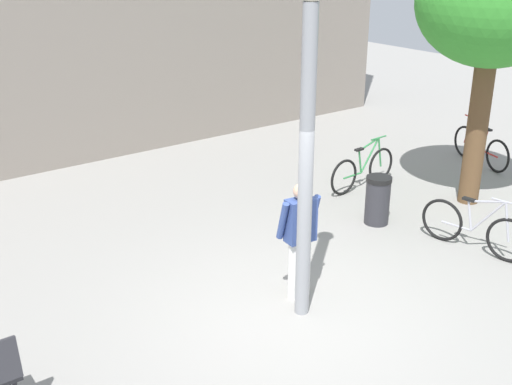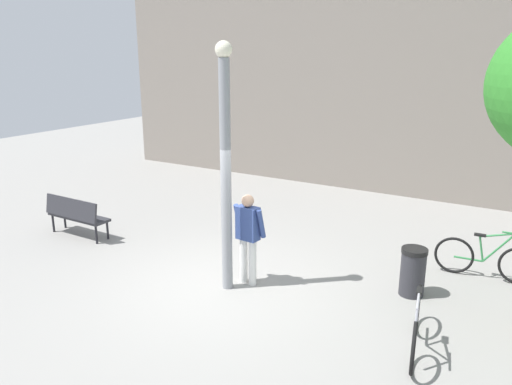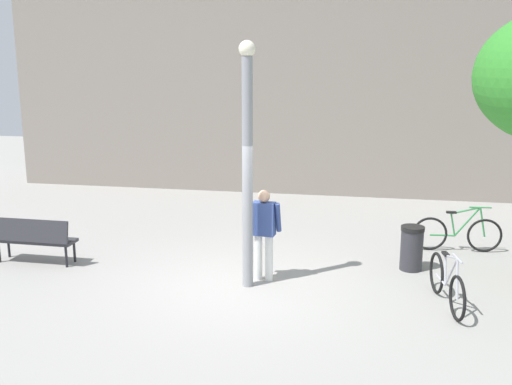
{
  "view_description": "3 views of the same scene",
  "coord_description": "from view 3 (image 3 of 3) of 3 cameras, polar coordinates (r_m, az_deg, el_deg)",
  "views": [
    {
      "loc": [
        -4.74,
        -5.47,
        4.6
      ],
      "look_at": [
        0.58,
        1.69,
        1.03
      ],
      "focal_mm": 44.54,
      "sensor_mm": 36.0,
      "label": 1
    },
    {
      "loc": [
        4.62,
        -6.73,
        4.07
      ],
      "look_at": [
        -0.47,
        1.85,
        1.22
      ],
      "focal_mm": 35.02,
      "sensor_mm": 36.0,
      "label": 2
    },
    {
      "loc": [
        2.07,
        -9.76,
        3.93
      ],
      "look_at": [
        -0.22,
        2.16,
        1.19
      ],
      "focal_mm": 41.86,
      "sensor_mm": 36.0,
      "label": 3
    }
  ],
  "objects": [
    {
      "name": "person_by_lamppost",
      "position": [
        10.65,
        0.76,
        -3.47
      ],
      "size": [
        0.61,
        0.32,
        1.67
      ],
      "color": "white",
      "rests_on": "ground_plane"
    },
    {
      "name": "lamppost",
      "position": [
        10.08,
        -0.83,
        3.24
      ],
      "size": [
        0.28,
        0.28,
        4.22
      ],
      "color": "gray",
      "rests_on": "ground_plane"
    },
    {
      "name": "trash_bin",
      "position": [
        11.7,
        14.65,
        -5.15
      ],
      "size": [
        0.44,
        0.44,
        0.85
      ],
      "color": "#2D2D33",
      "rests_on": "ground_plane"
    },
    {
      "name": "ground_plane",
      "position": [
        10.72,
        -1.05,
        -8.81
      ],
      "size": [
        36.0,
        36.0,
        0.0
      ],
      "primitive_type": "plane",
      "color": "gray"
    },
    {
      "name": "building_facade",
      "position": [
        18.23,
        4.44,
        12.77
      ],
      "size": [
        17.49,
        2.0,
        7.93
      ],
      "primitive_type": "cube",
      "color": "gray",
      "rests_on": "ground_plane"
    },
    {
      "name": "bicycle_silver",
      "position": [
        10.21,
        17.76,
        -8.27
      ],
      "size": [
        0.38,
        1.79,
        0.97
      ],
      "color": "black",
      "rests_on": "ground_plane"
    },
    {
      "name": "bicycle_green",
      "position": [
        13.09,
        18.71,
        -3.72
      ],
      "size": [
        1.81,
        0.17,
        0.97
      ],
      "color": "black",
      "rests_on": "ground_plane"
    },
    {
      "name": "park_bench",
      "position": [
        12.4,
        -20.53,
        -3.97
      ],
      "size": [
        1.6,
        0.49,
        0.92
      ],
      "color": "#2D2D33",
      "rests_on": "ground_plane"
    }
  ]
}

